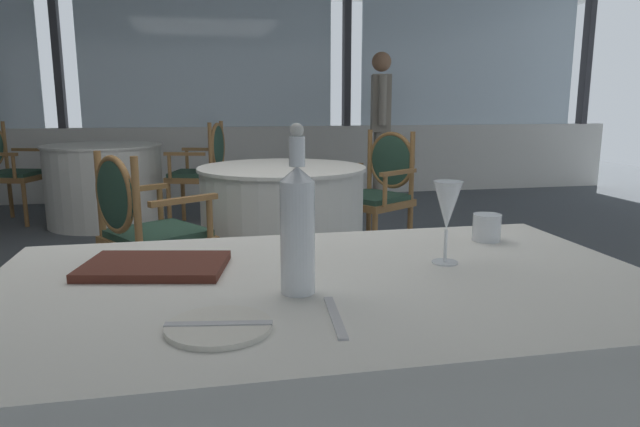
{
  "coord_description": "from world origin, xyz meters",
  "views": [
    {
      "loc": [
        -0.1,
        -2.58,
        1.14
      ],
      "look_at": [
        0.2,
        -1.08,
        0.84
      ],
      "focal_mm": 31.81,
      "sensor_mm": 36.0,
      "label": 1
    }
  ],
  "objects_px": {
    "dining_chair_0_1": "(5,164)",
    "dining_chair_2_1": "(380,185)",
    "menu_book": "(155,266)",
    "dining_chair_2_0": "(142,224)",
    "diner_person_0": "(380,119)",
    "wine_glass": "(447,208)",
    "water_tumbler": "(487,227)",
    "water_bottle": "(298,226)",
    "dining_chair_0_0": "(205,165)",
    "side_plate": "(219,327)"
  },
  "relations": [
    {
      "from": "diner_person_0",
      "to": "wine_glass",
      "type": "bearing_deg",
      "value": -92.77
    },
    {
      "from": "water_tumbler",
      "to": "dining_chair_0_0",
      "type": "relative_size",
      "value": 0.08
    },
    {
      "from": "dining_chair_2_0",
      "to": "diner_person_0",
      "type": "height_order",
      "value": "diner_person_0"
    },
    {
      "from": "wine_glass",
      "to": "dining_chair_2_0",
      "type": "bearing_deg",
      "value": 118.1
    },
    {
      "from": "dining_chair_0_1",
      "to": "dining_chair_2_0",
      "type": "xyz_separation_m",
      "value": [
        1.54,
        -2.93,
        -0.03
      ]
    },
    {
      "from": "dining_chair_2_1",
      "to": "water_bottle",
      "type": "bearing_deg",
      "value": 36.46
    },
    {
      "from": "side_plate",
      "to": "dining_chair_2_1",
      "type": "xyz_separation_m",
      "value": [
        1.25,
        3.01,
        -0.21
      ]
    },
    {
      "from": "dining_chair_0_0",
      "to": "diner_person_0",
      "type": "bearing_deg",
      "value": -142.02
    },
    {
      "from": "dining_chair_0_0",
      "to": "diner_person_0",
      "type": "relative_size",
      "value": 0.58
    },
    {
      "from": "water_bottle",
      "to": "dining_chair_2_0",
      "type": "distance_m",
      "value": 1.92
    },
    {
      "from": "water_bottle",
      "to": "diner_person_0",
      "type": "xyz_separation_m",
      "value": [
        1.75,
        4.98,
        0.06
      ]
    },
    {
      "from": "water_tumbler",
      "to": "dining_chair_0_1",
      "type": "relative_size",
      "value": 0.08
    },
    {
      "from": "menu_book",
      "to": "dining_chair_2_0",
      "type": "relative_size",
      "value": 0.36
    },
    {
      "from": "dining_chair_0_0",
      "to": "dining_chair_2_0",
      "type": "relative_size",
      "value": 1.07
    },
    {
      "from": "side_plate",
      "to": "dining_chair_0_1",
      "type": "xyz_separation_m",
      "value": [
        -1.87,
        4.92,
        -0.2
      ]
    },
    {
      "from": "water_tumbler",
      "to": "menu_book",
      "type": "relative_size",
      "value": 0.24
    },
    {
      "from": "water_tumbler",
      "to": "dining_chair_2_0",
      "type": "distance_m",
      "value": 1.87
    },
    {
      "from": "side_plate",
      "to": "dining_chair_2_0",
      "type": "distance_m",
      "value": 2.03
    },
    {
      "from": "side_plate",
      "to": "diner_person_0",
      "type": "bearing_deg",
      "value": 69.53
    },
    {
      "from": "side_plate",
      "to": "wine_glass",
      "type": "height_order",
      "value": "wine_glass"
    },
    {
      "from": "menu_book",
      "to": "dining_chair_2_0",
      "type": "distance_m",
      "value": 1.62
    },
    {
      "from": "water_tumbler",
      "to": "diner_person_0",
      "type": "relative_size",
      "value": 0.05
    },
    {
      "from": "wine_glass",
      "to": "diner_person_0",
      "type": "bearing_deg",
      "value": 74.29
    },
    {
      "from": "diner_person_0",
      "to": "dining_chair_2_1",
      "type": "bearing_deg",
      "value": -94.49
    },
    {
      "from": "water_bottle",
      "to": "dining_chair_0_0",
      "type": "bearing_deg",
      "value": 92.4
    },
    {
      "from": "menu_book",
      "to": "dining_chair_0_1",
      "type": "xyz_separation_m",
      "value": [
        -1.74,
        4.53,
        -0.2
      ]
    },
    {
      "from": "side_plate",
      "to": "water_bottle",
      "type": "relative_size",
      "value": 0.53
    },
    {
      "from": "dining_chair_0_0",
      "to": "dining_chair_0_1",
      "type": "xyz_separation_m",
      "value": [
        -1.87,
        0.54,
        -0.01
      ]
    },
    {
      "from": "diner_person_0",
      "to": "water_bottle",
      "type": "bearing_deg",
      "value": -96.45
    },
    {
      "from": "menu_book",
      "to": "dining_chair_2_0",
      "type": "height_order",
      "value": "dining_chair_2_0"
    },
    {
      "from": "dining_chair_0_1",
      "to": "water_tumbler",
      "type": "bearing_deg",
      "value": -42.84
    },
    {
      "from": "side_plate",
      "to": "dining_chair_2_1",
      "type": "relative_size",
      "value": 0.2
    },
    {
      "from": "dining_chair_0_0",
      "to": "dining_chair_0_1",
      "type": "relative_size",
      "value": 1.01
    },
    {
      "from": "wine_glass",
      "to": "dining_chair_2_1",
      "type": "bearing_deg",
      "value": 75.67
    },
    {
      "from": "wine_glass",
      "to": "water_tumbler",
      "type": "height_order",
      "value": "wine_glass"
    },
    {
      "from": "dining_chair_0_0",
      "to": "water_bottle",
      "type": "bearing_deg",
      "value": 108.64
    },
    {
      "from": "side_plate",
      "to": "diner_person_0",
      "type": "relative_size",
      "value": 0.11
    },
    {
      "from": "menu_book",
      "to": "dining_chair_0_1",
      "type": "relative_size",
      "value": 0.34
    },
    {
      "from": "menu_book",
      "to": "dining_chair_0_0",
      "type": "height_order",
      "value": "dining_chair_0_0"
    },
    {
      "from": "dining_chair_0_0",
      "to": "diner_person_0",
      "type": "height_order",
      "value": "diner_person_0"
    },
    {
      "from": "side_plate",
      "to": "dining_chair_0_1",
      "type": "relative_size",
      "value": 0.2
    },
    {
      "from": "dining_chair_0_1",
      "to": "dining_chair_2_1",
      "type": "height_order",
      "value": "dining_chair_0_1"
    },
    {
      "from": "water_tumbler",
      "to": "dining_chair_0_0",
      "type": "height_order",
      "value": "dining_chair_0_0"
    },
    {
      "from": "side_plate",
      "to": "water_tumbler",
      "type": "bearing_deg",
      "value": 33.07
    },
    {
      "from": "wine_glass",
      "to": "dining_chair_2_0",
      "type": "xyz_separation_m",
      "value": [
        -0.9,
        1.68,
        -0.36
      ]
    },
    {
      "from": "water_bottle",
      "to": "dining_chair_0_1",
      "type": "xyz_separation_m",
      "value": [
        -2.04,
        4.75,
        -0.34
      ]
    },
    {
      "from": "wine_glass",
      "to": "dining_chair_0_1",
      "type": "distance_m",
      "value": 5.22
    },
    {
      "from": "wine_glass",
      "to": "dining_chair_2_0",
      "type": "height_order",
      "value": "wine_glass"
    },
    {
      "from": "wine_glass",
      "to": "menu_book",
      "type": "relative_size",
      "value": 0.62
    },
    {
      "from": "water_tumbler",
      "to": "diner_person_0",
      "type": "distance_m",
      "value": 4.78
    }
  ]
}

